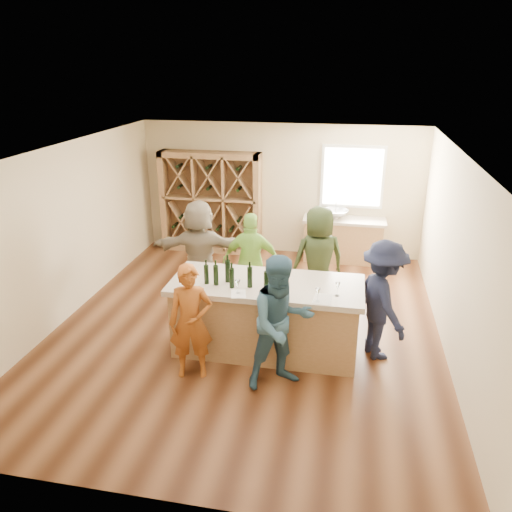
% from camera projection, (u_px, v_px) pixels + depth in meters
% --- Properties ---
extents(floor, '(6.00, 7.00, 0.10)m').
position_uv_depth(floor, '(248.00, 329.00, 8.06)').
color(floor, brown).
rests_on(floor, ground).
extents(ceiling, '(6.00, 7.00, 0.10)m').
position_uv_depth(ceiling, '(246.00, 148.00, 7.00)').
color(ceiling, white).
rests_on(ceiling, ground).
extents(wall_back, '(6.00, 0.10, 2.80)m').
position_uv_depth(wall_back, '(281.00, 189.00, 10.77)').
color(wall_back, beige).
rests_on(wall_back, ground).
extents(wall_front, '(6.00, 0.10, 2.80)m').
position_uv_depth(wall_front, '(162.00, 385.00, 4.29)').
color(wall_front, beige).
rests_on(wall_front, ground).
extents(wall_left, '(0.10, 7.00, 2.80)m').
position_uv_depth(wall_left, '(63.00, 233.00, 8.07)').
color(wall_left, beige).
rests_on(wall_left, ground).
extents(wall_right, '(0.10, 7.00, 2.80)m').
position_uv_depth(wall_right, '(460.00, 259.00, 6.99)').
color(wall_right, beige).
rests_on(wall_right, ground).
extents(window_frame, '(1.30, 0.06, 1.30)m').
position_uv_depth(window_frame, '(353.00, 177.00, 10.30)').
color(window_frame, white).
rests_on(window_frame, wall_back).
extents(window_pane, '(1.18, 0.01, 1.18)m').
position_uv_depth(window_pane, '(352.00, 177.00, 10.27)').
color(window_pane, white).
rests_on(window_pane, wall_back).
extents(wine_rack, '(2.20, 0.45, 2.20)m').
position_uv_depth(wine_rack, '(211.00, 202.00, 10.89)').
color(wine_rack, '#9C744A').
rests_on(wine_rack, floor).
extents(back_counter_base, '(1.60, 0.58, 0.86)m').
position_uv_depth(back_counter_base, '(343.00, 241.00, 10.56)').
color(back_counter_base, '#9C744A').
rests_on(back_counter_base, floor).
extents(back_counter_top, '(1.70, 0.62, 0.06)m').
position_uv_depth(back_counter_top, '(345.00, 220.00, 10.39)').
color(back_counter_top, '#C2B39F').
rests_on(back_counter_top, back_counter_base).
extents(sink, '(0.54, 0.54, 0.19)m').
position_uv_depth(sink, '(335.00, 214.00, 10.38)').
color(sink, silver).
rests_on(sink, back_counter_top).
extents(faucet, '(0.02, 0.02, 0.30)m').
position_uv_depth(faucet, '(336.00, 209.00, 10.52)').
color(faucet, silver).
rests_on(faucet, back_counter_top).
extents(tasting_counter_base, '(2.60, 1.00, 1.00)m').
position_uv_depth(tasting_counter_base, '(266.00, 319.00, 7.24)').
color(tasting_counter_base, '#9C744A').
rests_on(tasting_counter_base, floor).
extents(tasting_counter_top, '(2.72, 1.12, 0.08)m').
position_uv_depth(tasting_counter_top, '(266.00, 285.00, 7.04)').
color(tasting_counter_top, '#C2B39F').
rests_on(tasting_counter_top, tasting_counter_base).
extents(wine_bottle_a, '(0.09, 0.09, 0.28)m').
position_uv_depth(wine_bottle_a, '(206.00, 274.00, 6.95)').
color(wine_bottle_a, black).
rests_on(wine_bottle_a, tasting_counter_top).
extents(wine_bottle_b, '(0.08, 0.08, 0.29)m').
position_uv_depth(wine_bottle_b, '(216.00, 275.00, 6.91)').
color(wine_bottle_b, black).
rests_on(wine_bottle_b, tasting_counter_top).
extents(wine_bottle_c, '(0.10, 0.10, 0.32)m').
position_uv_depth(wine_bottle_c, '(228.00, 271.00, 7.00)').
color(wine_bottle_c, black).
rests_on(wine_bottle_c, tasting_counter_top).
extents(wine_bottle_d, '(0.09, 0.09, 0.28)m').
position_uv_depth(wine_bottle_d, '(232.00, 278.00, 6.82)').
color(wine_bottle_d, black).
rests_on(wine_bottle_d, tasting_counter_top).
extents(wine_bottle_e, '(0.08, 0.08, 0.30)m').
position_uv_depth(wine_bottle_e, '(250.00, 277.00, 6.83)').
color(wine_bottle_e, black).
rests_on(wine_bottle_e, tasting_counter_top).
extents(wine_glass_a, '(0.08, 0.08, 0.19)m').
position_uv_depth(wine_glass_a, '(238.00, 287.00, 6.67)').
color(wine_glass_a, white).
rests_on(wine_glass_a, tasting_counter_top).
extents(wine_glass_b, '(0.06, 0.06, 0.16)m').
position_uv_depth(wine_glass_b, '(275.00, 290.00, 6.59)').
color(wine_glass_b, white).
rests_on(wine_glass_b, tasting_counter_top).
extents(wine_glass_c, '(0.09, 0.09, 0.18)m').
position_uv_depth(wine_glass_c, '(318.00, 295.00, 6.44)').
color(wine_glass_c, white).
rests_on(wine_glass_c, tasting_counter_top).
extents(wine_glass_e, '(0.09, 0.09, 0.19)m').
position_uv_depth(wine_glass_e, '(337.00, 289.00, 6.60)').
color(wine_glass_e, white).
rests_on(wine_glass_e, tasting_counter_top).
extents(tasting_menu_a, '(0.26, 0.31, 0.00)m').
position_uv_depth(tasting_menu_a, '(238.00, 294.00, 6.68)').
color(tasting_menu_a, white).
rests_on(tasting_menu_a, tasting_counter_top).
extents(tasting_menu_b, '(0.32, 0.36, 0.00)m').
position_uv_depth(tasting_menu_b, '(278.00, 295.00, 6.66)').
color(tasting_menu_b, white).
rests_on(tasting_menu_b, tasting_counter_top).
extents(tasting_menu_c, '(0.27, 0.35, 0.00)m').
position_uv_depth(tasting_menu_c, '(323.00, 299.00, 6.54)').
color(tasting_menu_c, white).
rests_on(tasting_menu_c, tasting_counter_top).
extents(person_near_left, '(0.67, 0.55, 1.60)m').
position_uv_depth(person_near_left, '(191.00, 322.00, 6.54)').
color(person_near_left, '#994C19').
rests_on(person_near_left, floor).
extents(person_near_right, '(1.00, 0.86, 1.80)m').
position_uv_depth(person_near_right, '(281.00, 323.00, 6.31)').
color(person_near_right, '#335972').
rests_on(person_near_right, floor).
extents(person_server, '(0.94, 1.25, 1.75)m').
position_uv_depth(person_server, '(382.00, 300.00, 6.96)').
color(person_server, '#191E38').
rests_on(person_server, floor).
extents(person_far_mid, '(1.02, 0.56, 1.68)m').
position_uv_depth(person_far_mid, '(252.00, 261.00, 8.39)').
color(person_far_mid, '#8CC64C').
rests_on(person_far_mid, floor).
extents(person_far_right, '(1.05, 0.88, 1.82)m').
position_uv_depth(person_far_right, '(318.00, 260.00, 8.27)').
color(person_far_right, '#263319').
rests_on(person_far_right, floor).
extents(person_far_left, '(1.77, 0.87, 1.83)m').
position_uv_depth(person_far_left, '(200.00, 251.00, 8.64)').
color(person_far_left, gray).
rests_on(person_far_left, floor).
extents(wine_bottle_f, '(0.07, 0.07, 0.30)m').
position_uv_depth(wine_bottle_f, '(266.00, 282.00, 6.69)').
color(wine_bottle_f, black).
rests_on(wine_bottle_f, tasting_counter_top).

